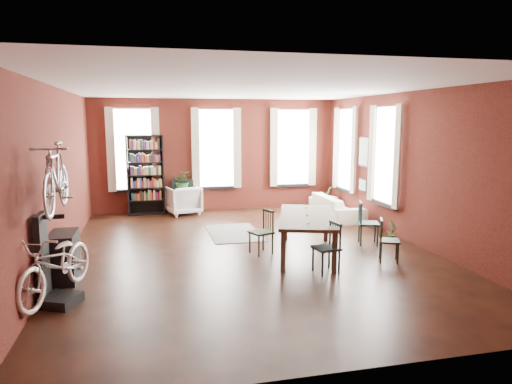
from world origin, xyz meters
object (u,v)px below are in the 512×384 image
object	(u,v)px
dining_chair_a	(326,248)
console_table	(64,257)
white_armchair	(183,199)
cream_sofa	(336,203)
dining_table	(307,235)
bookshelf	(146,175)
dining_chair_d	(369,223)
plant_stand	(183,202)
bike_trainer	(60,300)
bicycle_floor	(55,233)
dining_chair_c	(389,241)
dining_chair_b	(261,232)

from	to	relation	value
dining_chair_a	console_table	distance (m)	4.35
white_armchair	cream_sofa	distance (m)	4.21
dining_table	white_armchair	world-z (taller)	white_armchair
bookshelf	cream_sofa	bearing A→B (deg)	-18.95
dining_chair_d	plant_stand	distance (m)	5.59
dining_chair_a	bike_trainer	bearing A→B (deg)	-92.85
console_table	bookshelf	bearing A→B (deg)	76.17
white_armchair	plant_stand	size ratio (longest dim) A/B	1.45
cream_sofa	bicycle_floor	size ratio (longest dim) A/B	1.14
white_armchair	plant_stand	bearing A→B (deg)	-101.31
cream_sofa	bicycle_floor	world-z (taller)	bicycle_floor
bike_trainer	bookshelf	bearing A→B (deg)	79.37
dining_chair_c	bicycle_floor	bearing A→B (deg)	123.05
dining_chair_d	console_table	world-z (taller)	dining_chair_d
white_armchair	dining_chair_a	bearing A→B (deg)	95.87
plant_stand	dining_chair_b	bearing A→B (deg)	-74.68
cream_sofa	bicycle_floor	bearing A→B (deg)	126.76
cream_sofa	plant_stand	size ratio (longest dim) A/B	3.49
plant_stand	dining_chair_c	bearing A→B (deg)	-58.15
dining_chair_c	bookshelf	xyz separation A→B (m)	(-4.39, 5.48, 0.70)
dining_chair_a	bike_trainer	size ratio (longest dim) A/B	1.83
dining_chair_b	cream_sofa	world-z (taller)	dining_chair_b
bookshelf	white_armchair	distance (m)	1.23
bookshelf	console_table	size ratio (longest dim) A/B	2.75
dining_chair_a	dining_chair_c	world-z (taller)	dining_chair_a
dining_chair_d	cream_sofa	xyz separation A→B (m)	(0.38, 2.59, -0.05)
dining_chair_b	bike_trainer	distance (m)	3.86
white_armchair	console_table	distance (m)	5.47
dining_chair_b	dining_chair_c	bearing A→B (deg)	44.03
bicycle_floor	dining_chair_a	bearing A→B (deg)	25.83
plant_stand	bicycle_floor	size ratio (longest dim) A/B	0.33
dining_table	cream_sofa	xyz separation A→B (m)	(1.90, 3.03, 0.02)
cream_sofa	console_table	xyz separation A→B (m)	(-6.23, -3.50, -0.01)
console_table	dining_chair_b	bearing A→B (deg)	12.40
dining_chair_b	dining_chair_c	distance (m)	2.42
dining_chair_c	plant_stand	xyz separation A→B (m)	(-3.40, 5.48, -0.10)
dining_chair_b	bicycle_floor	size ratio (longest dim) A/B	0.47
dining_table	plant_stand	xyz separation A→B (m)	(-2.06, 4.73, -0.09)
dining_chair_c	cream_sofa	world-z (taller)	cream_sofa
dining_chair_a	cream_sofa	bearing A→B (deg)	145.47
white_armchair	console_table	bearing A→B (deg)	51.20
dining_chair_b	white_armchair	distance (m)	4.38
console_table	white_armchair	bearing A→B (deg)	65.33
bicycle_floor	bookshelf	bearing A→B (deg)	98.47
plant_stand	white_armchair	bearing A→B (deg)	-87.17
cream_sofa	bicycle_floor	distance (m)	7.68
dining_table	dining_chair_a	bearing A→B (deg)	-73.58
dining_table	console_table	distance (m)	4.36
dining_table	bike_trainer	bearing A→B (deg)	-142.20
white_armchair	console_table	world-z (taller)	white_armchair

